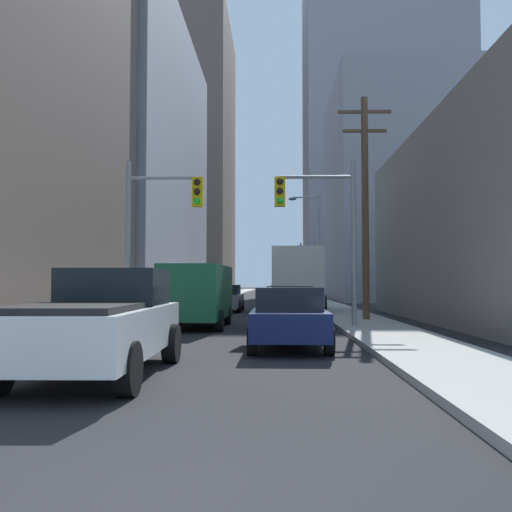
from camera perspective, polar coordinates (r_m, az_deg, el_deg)
name	(u,v)px	position (r m, az deg, el deg)	size (l,w,h in m)	color
sidewalk_left	(212,299)	(54.09, -4.39, -4.34)	(2.55, 160.00, 0.15)	#9E9E99
sidewalk_right	(312,299)	(53.87, 5.63, -4.34)	(2.55, 160.00, 0.15)	#9E9E99
city_bus	(298,278)	(32.79, 4.20, -2.17)	(2.92, 11.58, 3.40)	silver
pickup_truck_white	(101,322)	(10.50, -15.22, -6.43)	(2.20, 5.45, 1.90)	white
cargo_van_green	(198,292)	(20.90, -5.85, -3.63)	(2.16, 5.26, 2.26)	#195938
sedan_navy	(289,318)	(14.21, 3.33, -6.17)	(1.95, 4.21, 1.52)	#141E4C
sedan_black	(289,307)	(20.42, 3.34, -5.11)	(1.95, 4.21, 1.52)	black
sedan_grey	(225,298)	(32.28, -3.08, -4.22)	(1.95, 4.23, 1.52)	slate
sedan_silver	(282,294)	(42.10, 2.62, -3.86)	(1.95, 4.22, 1.52)	#B7BABF
sedan_blue	(281,291)	(57.47, 2.48, -3.55)	(1.95, 4.20, 1.52)	navy
traffic_signal_near_left	(160,217)	(20.71, -9.61, 3.88)	(2.78, 0.44, 6.00)	gray
traffic_signal_near_right	(320,216)	(20.35, 6.40, 3.99)	(2.89, 0.44, 6.00)	gray
traffic_signal_far_right	(289,261)	(62.21, 3.35, -0.50)	(3.02, 0.44, 6.00)	gray
utility_pole_right	(365,203)	(23.93, 10.88, 5.27)	(2.20, 0.28, 9.32)	brown
street_lamp_right	(314,239)	(37.83, 5.83, 1.67)	(2.08, 0.32, 7.50)	gray
building_left_mid_office	(49,163)	(52.74, -20.03, 8.70)	(23.72, 29.55, 23.81)	#93939E
building_left_far_tower	(183,158)	(99.69, -7.27, 9.73)	(15.99, 26.21, 46.09)	#66564C
building_right_mid_block	(411,194)	(56.66, 15.28, 6.04)	(15.03, 18.07, 20.29)	#93939E
building_right_far_highrise	(383,131)	(98.08, 12.55, 12.08)	(25.35, 19.77, 53.06)	#93939E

